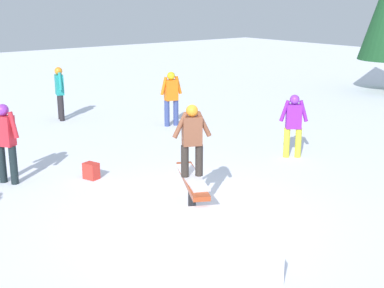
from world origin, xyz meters
TOP-DOWN VIEW (x-y plane):
  - ground_plane at (0.00, 0.00)m, footprint 60.00×60.00m
  - rail_feature at (0.00, 0.00)m, footprint 1.78×1.14m
  - snow_kicker_ramp at (-1.55, 0.85)m, footprint 2.30×2.18m
  - main_rider_on_rail at (0.00, 0.00)m, footprint 1.42×0.87m
  - bystander_purple at (1.20, -3.94)m, footprint 0.49×0.57m
  - bystander_teal at (8.24, -1.38)m, footprint 0.65×0.31m
  - bystander_orange at (5.53, -3.59)m, footprint 0.30×0.67m
  - bystander_red at (3.52, 1.95)m, footprint 0.62×0.41m
  - backpack_on_snow at (2.72, 0.52)m, footprint 0.35×0.30m

SIDE VIEW (x-z plane):
  - ground_plane at x=0.00m, z-range 0.00..0.00m
  - backpack_on_snow at x=2.72m, z-range 0.00..0.34m
  - snow_kicker_ramp at x=-1.55m, z-range 0.00..0.48m
  - rail_feature at x=0.00m, z-range 0.22..0.87m
  - bystander_purple at x=1.20m, z-range 0.09..1.58m
  - bystander_orange at x=5.53m, z-range 0.10..1.68m
  - bystander_teal at x=8.24m, z-range 0.10..1.72m
  - bystander_red at x=3.52m, z-range 0.10..1.73m
  - main_rider_on_rail at x=0.00m, z-range 0.62..1.90m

